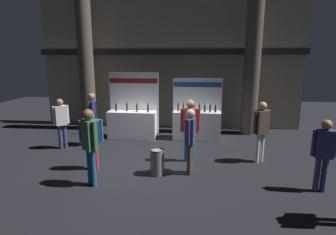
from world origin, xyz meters
TOP-DOWN VIEW (x-y plane):
  - ground_plane at (0.00, 0.00)m, footprint 24.00×24.00m
  - hall_colonnade at (0.00, 4.16)m, footprint 11.03×1.36m
  - exhibitor_booth_0 at (-1.12, 2.30)m, footprint 1.87×0.66m
  - exhibitor_booth_1 at (1.25, 2.42)m, footprint 1.81×0.66m
  - trash_bin at (0.29, -0.84)m, footprint 0.36×0.36m
  - visitor_0 at (-1.48, -0.72)m, footprint 0.60×0.36m
  - visitor_1 at (4.04, -1.32)m, footprint 0.52×0.24m
  - visitor_2 at (1.09, 0.17)m, footprint 0.56×0.28m
  - visitor_3 at (-1.14, -1.61)m, footprint 0.40×0.37m
  - visitor_4 at (1.12, -0.70)m, footprint 0.27×0.50m
  - visitor_5 at (-2.24, 1.26)m, footprint 0.38×0.47m
  - visitor_6 at (3.07, 0.34)m, footprint 0.49×0.41m
  - visitor_8 at (-3.13, 0.81)m, footprint 0.42×0.39m

SIDE VIEW (x-z plane):
  - ground_plane at x=0.00m, z-range 0.00..0.00m
  - trash_bin at x=0.29m, z-range 0.00..0.67m
  - exhibitor_booth_1 at x=1.25m, z-range -0.50..1.70m
  - exhibitor_booth_0 at x=-1.12m, z-range -0.60..1.82m
  - visitor_0 at x=-1.48m, z-range 0.16..1.74m
  - visitor_1 at x=4.04m, z-range 0.14..1.80m
  - visitor_8 at x=-3.13m, z-range 0.15..1.81m
  - visitor_4 at x=1.12m, z-range 0.15..1.86m
  - visitor_6 at x=3.07m, z-range 0.18..1.94m
  - visitor_2 at x=1.09m, z-range 0.18..1.98m
  - visitor_5 at x=-2.24m, z-range 0.18..1.98m
  - visitor_3 at x=-1.14m, z-range 0.17..2.00m
  - hall_colonnade at x=0.00m, z-range -0.04..5.75m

